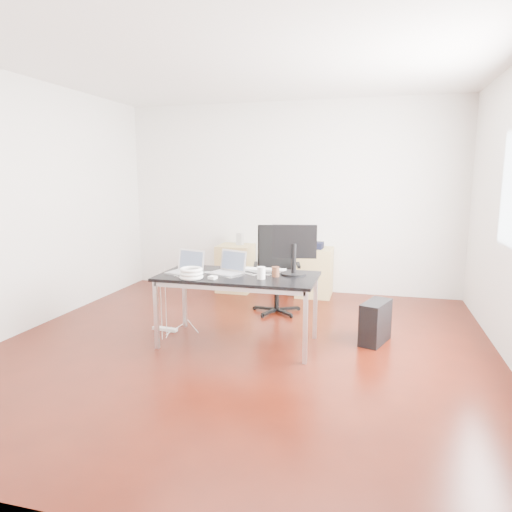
% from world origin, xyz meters
% --- Properties ---
extents(room_shell, '(5.00, 5.00, 5.00)m').
position_xyz_m(room_shell, '(0.04, 0.00, 1.40)').
color(room_shell, '#360D06').
rests_on(room_shell, ground).
extents(desk, '(1.60, 0.80, 0.73)m').
position_xyz_m(desk, '(-0.07, 0.09, 0.68)').
color(desk, black).
rests_on(desk, ground).
extents(office_chair, '(0.57, 0.59, 1.08)m').
position_xyz_m(office_chair, '(0.07, 1.35, 0.61)').
color(office_chair, black).
rests_on(office_chair, ground).
extents(filing_cabinet_left, '(0.50, 0.50, 0.70)m').
position_xyz_m(filing_cabinet_left, '(-0.76, 2.23, 0.35)').
color(filing_cabinet_left, tan).
rests_on(filing_cabinet_left, ground).
extents(filing_cabinet_right, '(0.50, 0.50, 0.70)m').
position_xyz_m(filing_cabinet_right, '(0.44, 2.23, 0.35)').
color(filing_cabinet_right, tan).
rests_on(filing_cabinet_right, ground).
extents(pc_tower, '(0.34, 0.49, 0.44)m').
position_xyz_m(pc_tower, '(1.31, 0.47, 0.22)').
color(pc_tower, black).
rests_on(pc_tower, ground).
extents(wastebasket, '(0.31, 0.31, 0.28)m').
position_xyz_m(wastebasket, '(-0.08, 2.25, 0.14)').
color(wastebasket, black).
rests_on(wastebasket, ground).
extents(power_strip, '(0.30, 0.09, 0.04)m').
position_xyz_m(power_strip, '(-0.99, 0.26, 0.02)').
color(power_strip, white).
rests_on(power_strip, ground).
extents(laptop_left, '(0.39, 0.33, 0.23)m').
position_xyz_m(laptop_left, '(-0.61, 0.04, 0.79)').
color(laptop_left, silver).
rests_on(laptop_left, desk).
extents(laptop_right, '(0.40, 0.36, 0.23)m').
position_xyz_m(laptop_right, '(-0.18, 0.13, 0.79)').
color(laptop_right, silver).
rests_on(laptop_right, desk).
extents(monitor, '(0.45, 0.26, 0.51)m').
position_xyz_m(monitor, '(0.48, 0.25, 1.01)').
color(monitor, black).
rests_on(monitor, desk).
extents(keyboard, '(0.44, 0.15, 0.02)m').
position_xyz_m(keyboard, '(0.15, 0.35, 0.74)').
color(keyboard, white).
rests_on(keyboard, desk).
extents(cup_white, '(0.10, 0.10, 0.12)m').
position_xyz_m(cup_white, '(0.21, -0.03, 0.79)').
color(cup_white, white).
rests_on(cup_white, desk).
extents(cup_brown, '(0.10, 0.10, 0.10)m').
position_xyz_m(cup_brown, '(0.32, 0.10, 0.78)').
color(cup_brown, '#562F1D').
rests_on(cup_brown, desk).
extents(cable_coil, '(0.24, 0.24, 0.11)m').
position_xyz_m(cable_coil, '(-0.46, -0.19, 0.78)').
color(cable_coil, white).
rests_on(cable_coil, desk).
extents(power_adapter, '(0.09, 0.09, 0.03)m').
position_xyz_m(power_adapter, '(-0.25, -0.15, 0.74)').
color(power_adapter, white).
rests_on(power_adapter, desk).
extents(speaker, '(0.10, 0.09, 0.18)m').
position_xyz_m(speaker, '(-0.70, 2.27, 0.79)').
color(speaker, '#9E9E9E').
rests_on(speaker, filing_cabinet_left).
extents(navy_garment, '(0.31, 0.25, 0.09)m').
position_xyz_m(navy_garment, '(0.40, 2.21, 0.74)').
color(navy_garment, black).
rests_on(navy_garment, filing_cabinet_right).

